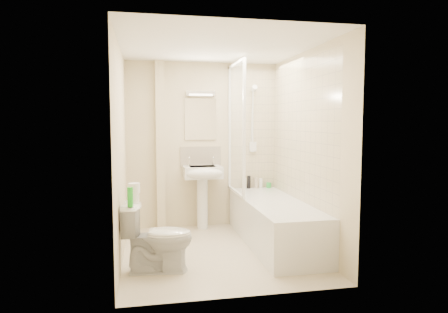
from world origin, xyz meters
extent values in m
plane|color=beige|center=(0.00, 0.00, 0.00)|extent=(2.50, 2.50, 0.00)
cube|color=beige|center=(0.00, 1.25, 1.20)|extent=(2.20, 0.02, 2.40)
cube|color=beige|center=(-1.10, 0.00, 1.20)|extent=(0.02, 2.50, 2.40)
cube|color=beige|center=(1.10, 0.00, 1.20)|extent=(0.02, 2.50, 2.40)
cube|color=white|center=(0.00, 0.00, 2.40)|extent=(2.20, 2.50, 0.02)
cube|color=beige|center=(0.75, 1.24, 1.42)|extent=(0.70, 0.01, 1.75)
cube|color=beige|center=(1.09, 0.17, 1.42)|extent=(0.01, 2.10, 1.75)
cube|color=beige|center=(-0.62, 1.19, 1.20)|extent=(0.12, 0.12, 2.40)
cube|color=beige|center=(-0.03, 1.24, 1.03)|extent=(0.60, 0.02, 0.30)
cube|color=white|center=(-0.03, 1.24, 1.58)|extent=(0.46, 0.01, 0.60)
cube|color=silver|center=(-0.03, 1.22, 1.95)|extent=(0.42, 0.07, 0.07)
cube|color=white|center=(0.75, 0.17, 0.28)|extent=(0.70, 2.10, 0.55)
cube|color=white|center=(0.75, 0.17, 0.49)|extent=(0.56, 1.96, 0.05)
cube|color=white|center=(0.40, 0.80, 1.45)|extent=(0.01, 0.90, 1.80)
cube|color=white|center=(0.40, 1.23, 1.45)|extent=(0.04, 0.04, 1.80)
cube|color=white|center=(0.40, 0.35, 1.45)|extent=(0.04, 0.04, 1.80)
cube|color=white|center=(0.40, 0.80, 2.33)|extent=(0.04, 0.90, 0.04)
cube|color=white|center=(0.40, 0.80, 0.57)|extent=(0.04, 0.90, 0.03)
cylinder|color=white|center=(0.75, 1.22, 1.55)|extent=(0.02, 0.02, 0.90)
cylinder|color=white|center=(0.75, 1.22, 1.10)|extent=(0.05, 0.05, 0.02)
cylinder|color=white|center=(0.75, 1.22, 2.00)|extent=(0.05, 0.05, 0.02)
cylinder|color=white|center=(0.75, 1.15, 2.03)|extent=(0.08, 0.11, 0.11)
cube|color=white|center=(0.75, 1.21, 1.17)|extent=(0.10, 0.05, 0.14)
cylinder|color=white|center=(0.73, 1.19, 1.60)|extent=(0.01, 0.13, 0.84)
cylinder|color=white|center=(-0.03, 1.08, 0.36)|extent=(0.16, 0.16, 0.72)
cube|color=white|center=(-0.03, 1.05, 0.83)|extent=(0.54, 0.41, 0.17)
ellipsoid|color=white|center=(-0.03, 0.88, 0.83)|extent=(0.54, 0.23, 0.17)
cube|color=silver|center=(-0.03, 1.05, 0.89)|extent=(0.37, 0.27, 0.04)
cylinder|color=white|center=(-0.21, 1.16, 0.96)|extent=(0.03, 0.03, 0.10)
cylinder|color=white|center=(0.14, 1.16, 0.96)|extent=(0.03, 0.03, 0.10)
sphere|color=white|center=(-0.21, 1.16, 1.02)|extent=(0.04, 0.04, 0.04)
sphere|color=white|center=(0.14, 1.16, 1.02)|extent=(0.04, 0.04, 0.04)
cylinder|color=white|center=(0.61, 1.16, 0.63)|extent=(0.06, 0.06, 0.15)
cylinder|color=black|center=(0.68, 1.16, 0.64)|extent=(0.05, 0.05, 0.19)
cylinder|color=beige|center=(0.80, 1.16, 0.63)|extent=(0.06, 0.06, 0.16)
cylinder|color=white|center=(0.86, 1.16, 0.62)|extent=(0.05, 0.05, 0.15)
cylinder|color=green|center=(0.99, 1.16, 0.59)|extent=(0.07, 0.07, 0.08)
imported|color=white|center=(-0.72, -0.48, 0.36)|extent=(0.56, 0.79, 0.72)
cylinder|color=white|center=(-0.95, -0.42, 0.77)|extent=(0.10, 0.10, 0.10)
cylinder|color=white|center=(-0.95, -0.41, 0.87)|extent=(0.12, 0.12, 0.10)
cylinder|color=green|center=(-0.99, -0.61, 0.81)|extent=(0.06, 0.06, 0.19)
camera|label=1|loc=(-0.83, -4.55, 1.54)|focal=32.00mm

